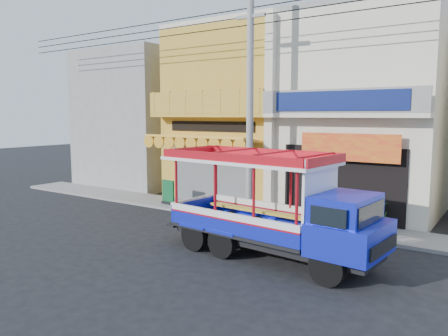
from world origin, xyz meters
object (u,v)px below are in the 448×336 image
at_px(utility_pole, 254,88).
at_px(green_sign, 168,194).
at_px(potted_plant_a, 320,212).
at_px(songthaew_truck, 285,210).
at_px(potted_plant_b, 374,221).
at_px(potted_plant_c, 382,215).

xyz_separation_m(utility_pole, green_sign, (-4.55, 0.36, -4.47)).
height_order(utility_pole, potted_plant_a, utility_pole).
relative_size(songthaew_truck, potted_plant_a, 7.19).
bearing_deg(potted_plant_b, potted_plant_c, -21.75).
distance_m(green_sign, potted_plant_c, 9.03).
height_order(utility_pole, potted_plant_b, utility_pole).
height_order(potted_plant_b, potted_plant_c, potted_plant_b).
distance_m(utility_pole, potted_plant_c, 6.42).
xyz_separation_m(utility_pole, potted_plant_b, (4.50, 0.11, -4.37)).
bearing_deg(potted_plant_a, green_sign, 125.25).
relative_size(potted_plant_a, potted_plant_b, 0.86).
bearing_deg(utility_pole, green_sign, 175.51).
bearing_deg(potted_plant_b, green_sign, 63.13).
relative_size(songthaew_truck, potted_plant_c, 7.13).
bearing_deg(utility_pole, songthaew_truck, -48.35).
height_order(songthaew_truck, green_sign, songthaew_truck).
relative_size(green_sign, potted_plant_a, 1.15).
bearing_deg(potted_plant_b, utility_pole, 66.09).
xyz_separation_m(potted_plant_a, potted_plant_b, (2.08, -0.55, 0.07)).
bearing_deg(potted_plant_b, songthaew_truck, 131.53).
xyz_separation_m(utility_pole, songthaew_truck, (3.01, -3.38, -3.57)).
relative_size(utility_pole, green_sign, 26.36).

